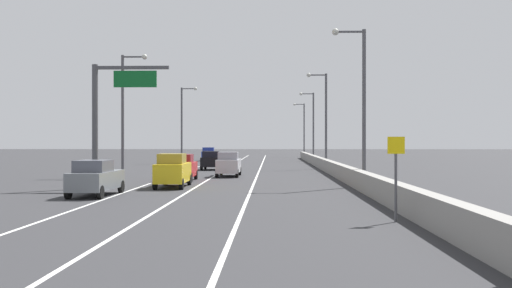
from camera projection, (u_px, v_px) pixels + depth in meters
ground_plane at (248, 167)px, 68.97m from camera, size 320.00×320.00×0.00m
lane_stripe_left at (188, 170)px, 60.11m from camera, size 0.16×130.00×0.00m
lane_stripe_center at (224, 170)px, 60.03m from camera, size 0.16×130.00×0.00m
lane_stripe_right at (259, 170)px, 59.94m from camera, size 0.16×130.00×0.00m
jersey_barrier_right at (343, 173)px, 44.78m from camera, size 0.60×120.00×1.10m
overhead_sign_gantry at (107, 110)px, 37.02m from camera, size 4.68×0.36×7.50m
speed_advisory_sign at (396, 172)px, 21.47m from camera, size 0.60×0.11×3.00m
lamp_post_right_second at (360, 96)px, 38.48m from camera, size 2.14×0.44×9.95m
lamp_post_right_third at (324, 114)px, 63.51m from camera, size 2.14×0.44×9.95m
lamp_post_right_fourth at (312, 122)px, 88.53m from camera, size 2.14×0.44×9.95m
lamp_post_right_fifth at (303, 126)px, 113.56m from camera, size 2.14×0.44×9.95m
lamp_post_left_mid at (126, 106)px, 49.92m from camera, size 2.14×0.44×9.95m
lamp_post_left_far at (184, 119)px, 79.94m from camera, size 2.14×0.44×9.95m
car_red_0 at (181, 168)px, 43.96m from camera, size 1.98×4.33×1.93m
car_blue_1 at (209, 154)px, 89.73m from camera, size 2.06×4.51×1.98m
car_silver_2 at (229, 164)px, 49.58m from camera, size 1.82×4.70×1.99m
car_black_3 at (211, 161)px, 61.18m from camera, size 1.85×4.08×1.87m
car_gray_4 at (96, 178)px, 31.84m from camera, size 1.91×4.78×1.87m
car_yellow_5 at (173, 171)px, 37.76m from camera, size 1.83×4.76×2.09m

